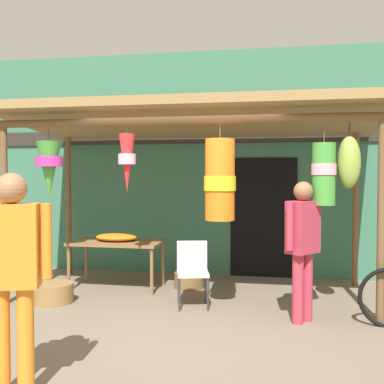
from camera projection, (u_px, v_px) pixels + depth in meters
ground_plane at (177, 317)px, 5.76m from camera, size 30.00×30.00×0.00m
shop_facade at (210, 164)px, 8.25m from camera, size 9.80×0.29×3.82m
market_stall_canopy at (193, 132)px, 6.60m from camera, size 5.24×2.43×2.67m
display_table at (117, 246)px, 7.20m from camera, size 1.37×0.74×0.71m
flower_heap_on_table at (117, 237)px, 7.22m from camera, size 0.64×0.45×0.12m
folding_chair at (192, 267)px, 6.23m from camera, size 0.49×0.49×0.84m
wicker_basket_by_table at (53, 293)px, 6.39m from camera, size 0.53×0.53×0.26m
wicker_basket_spare at (189, 280)px, 7.21m from camera, size 0.45×0.45×0.23m
vendor_in_orange at (303, 240)px, 5.51m from camera, size 0.42×0.49×1.64m
customer_foreground at (12, 265)px, 3.64m from camera, size 0.57×0.33×1.74m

